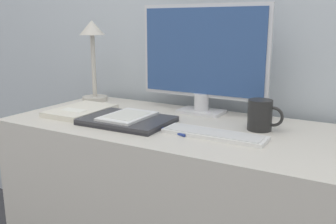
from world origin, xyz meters
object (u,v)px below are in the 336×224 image
keyboard (214,134)px  ereader (128,116)px  desk_lamp (93,48)px  pen (169,131)px  laptop (127,120)px  coffee_mug (261,115)px  notebook (81,111)px  monitor (202,57)px

keyboard → ereader: (-0.34, 0.00, 0.02)m
desk_lamp → pen: desk_lamp is taller
laptop → coffee_mug: size_ratio=2.61×
keyboard → notebook: (-0.59, 0.03, 0.00)m
desk_lamp → pen: 0.66m
laptop → notebook: notebook is taller
monitor → keyboard: monitor is taller
laptop → coffee_mug: 0.47m
desk_lamp → coffee_mug: (0.81, -0.11, -0.19)m
desk_lamp → coffee_mug: bearing=-7.6°
keyboard → desk_lamp: (-0.70, 0.25, 0.24)m
notebook → desk_lamp: bearing=117.2°
monitor → coffee_mug: 0.35m
laptop → notebook: size_ratio=1.17×
laptop → desk_lamp: size_ratio=0.86×
notebook → coffee_mug: coffee_mug is taller
desk_lamp → notebook: bearing=-62.8°
monitor → desk_lamp: 0.53m
keyboard → coffee_mug: (0.11, 0.14, 0.04)m
keyboard → notebook: 0.59m
ereader → laptop: bearing=-66.3°
keyboard → pen: bearing=-168.8°
pen → notebook: bearing=172.4°
ereader → desk_lamp: size_ratio=0.55×
notebook → monitor: bearing=30.4°
monitor → notebook: bearing=-149.6°
keyboard → ereader: ereader is taller
laptop → desk_lamp: (-0.37, 0.25, 0.23)m
ereader → pen: size_ratio=1.42×
monitor → keyboard: size_ratio=1.57×
ereader → pen: (0.19, -0.03, -0.02)m
laptop → ereader: 0.02m
keyboard → pen: (-0.15, -0.03, -0.00)m
laptop → ereader: bearing=113.7°
monitor → desk_lamp: bearing=-177.7°
coffee_mug → keyboard: bearing=-126.6°
monitor → notebook: size_ratio=1.97×
keyboard → desk_lamp: bearing=160.3°
keyboard → laptop: 0.33m
monitor → coffee_mug: size_ratio=4.41×
keyboard → pen: size_ratio=2.37×
monitor → coffee_mug: (0.28, -0.13, -0.17)m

